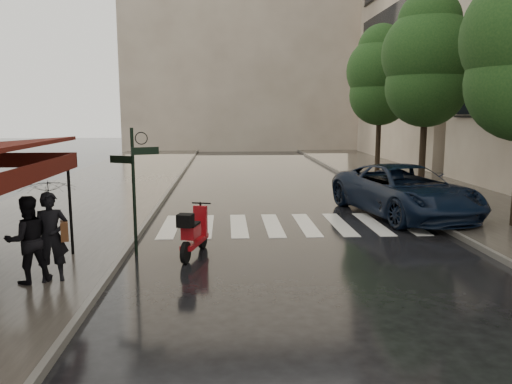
{
  "coord_description": "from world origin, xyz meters",
  "views": [
    {
      "loc": [
        1.02,
        -9.01,
        3.47
      ],
      "look_at": [
        1.8,
        3.82,
        1.4
      ],
      "focal_mm": 35.0,
      "sensor_mm": 36.0,
      "label": 1
    }
  ],
  "objects": [
    {
      "name": "scooter",
      "position": [
        0.22,
        2.79,
        0.56
      ],
      "size": [
        0.76,
        1.8,
        1.21
      ],
      "rotation": [
        0.0,
        0.0,
        -0.26
      ],
      "color": "black",
      "rests_on": "ground"
    },
    {
      "name": "tree_far",
      "position": [
        9.7,
        19.0,
        5.46
      ],
      "size": [
        3.8,
        3.8,
        8.16
      ],
      "color": "black",
      "rests_on": "sidewalk_far"
    },
    {
      "name": "ground",
      "position": [
        0.0,
        0.0,
        0.0
      ],
      "size": [
        120.0,
        120.0,
        0.0
      ],
      "primitive_type": "plane",
      "color": "black",
      "rests_on": "ground"
    },
    {
      "name": "backdrop_building",
      "position": [
        3.0,
        38.0,
        10.0
      ],
      "size": [
        22.0,
        6.0,
        20.0
      ],
      "primitive_type": "cube",
      "color": "gray",
      "rests_on": "ground"
    },
    {
      "name": "signpost",
      "position": [
        -1.19,
        3.0,
        1.83
      ],
      "size": [
        1.17,
        0.29,
        3.1
      ],
      "color": "black",
      "rests_on": "ground"
    },
    {
      "name": "sidewalk_far",
      "position": [
        10.25,
        12.0,
        0.06
      ],
      "size": [
        5.5,
        60.0,
        0.12
      ],
      "primitive_type": "cube",
      "color": "#38332D",
      "rests_on": "ground"
    },
    {
      "name": "sidewalk_near",
      "position": [
        -4.5,
        12.0,
        0.06
      ],
      "size": [
        6.0,
        60.0,
        0.12
      ],
      "primitive_type": "cube",
      "color": "#38332D",
      "rests_on": "ground"
    },
    {
      "name": "curb_far",
      "position": [
        7.45,
        12.0,
        0.07
      ],
      "size": [
        0.12,
        60.0,
        0.16
      ],
      "primitive_type": "cube",
      "color": "#595651",
      "rests_on": "ground"
    },
    {
      "name": "parked_car",
      "position": [
        7.0,
        7.18,
        0.86
      ],
      "size": [
        4.08,
        6.62,
        1.71
      ],
      "primitive_type": "imported",
      "rotation": [
        0.0,
        0.0,
        0.21
      ],
      "color": "black",
      "rests_on": "ground"
    },
    {
      "name": "curb_near",
      "position": [
        -1.45,
        12.0,
        0.07
      ],
      "size": [
        0.12,
        60.0,
        0.16
      ],
      "primitive_type": "cube",
      "color": "#595651",
      "rests_on": "ground"
    },
    {
      "name": "tree_mid",
      "position": [
        9.5,
        12.0,
        5.59
      ],
      "size": [
        3.8,
        3.8,
        8.34
      ],
      "color": "black",
      "rests_on": "sidewalk_far"
    },
    {
      "name": "haussmann_far",
      "position": [
        16.5,
        26.0,
        9.25
      ],
      "size": [
        8.0,
        16.0,
        18.5
      ],
      "primitive_type": "cube",
      "color": "gray",
      "rests_on": "ground"
    },
    {
      "name": "crosswalk",
      "position": [
        2.98,
        6.0,
        0.01
      ],
      "size": [
        7.85,
        3.2,
        0.01
      ],
      "color": "silver",
      "rests_on": "ground"
    },
    {
      "name": "pedestrian_with_umbrella",
      "position": [
        -2.45,
        0.83,
        1.8
      ],
      "size": [
        1.35,
        1.36,
        2.53
      ],
      "rotation": [
        0.0,
        0.0,
        0.32
      ],
      "color": "black",
      "rests_on": "sidewalk_near"
    },
    {
      "name": "pedestrian_terrace",
      "position": [
        -2.88,
        0.75,
        0.99
      ],
      "size": [
        1.07,
        1.01,
        1.74
      ],
      "primitive_type": "imported",
      "rotation": [
        0.0,
        0.0,
        3.7
      ],
      "color": "black",
      "rests_on": "sidewalk_near"
    }
  ]
}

